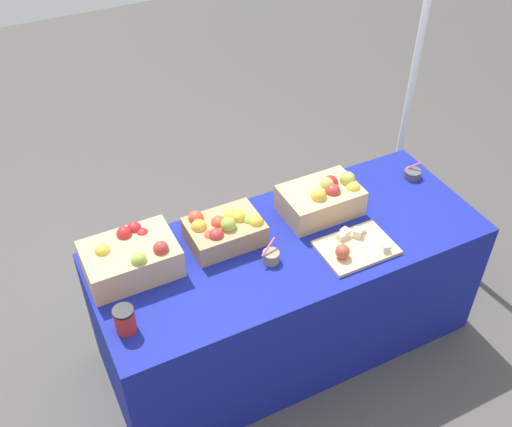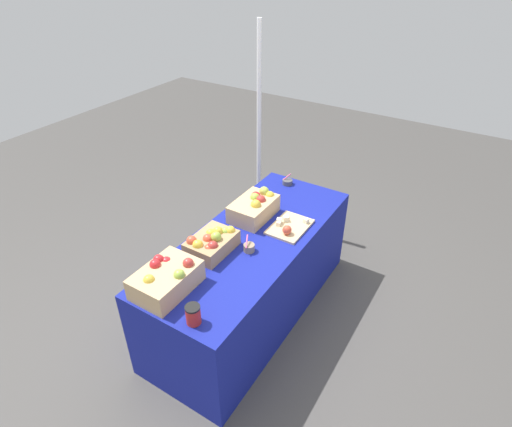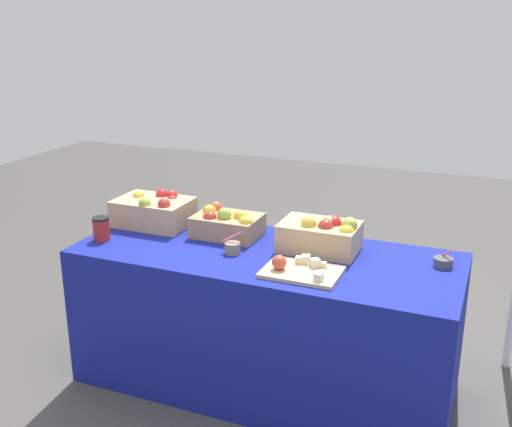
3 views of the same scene
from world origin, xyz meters
name	(u,v)px [view 3 (image 3 of 3)]	position (x,y,z in m)	size (l,w,h in m)	color
ground_plane	(265,382)	(0.00, 0.00, 0.00)	(10.00, 10.00, 0.00)	#474442
table	(265,319)	(0.00, 0.00, 0.37)	(1.90, 0.76, 0.74)	navy
apple_crate_left	(154,211)	(-0.73, 0.15, 0.82)	(0.41, 0.28, 0.19)	tan
apple_crate_middle	(227,223)	(-0.28, 0.14, 0.81)	(0.35, 0.25, 0.17)	tan
apple_crate_right	(321,235)	(0.25, 0.13, 0.82)	(0.38, 0.26, 0.19)	tan
cutting_board_front	(299,270)	(0.24, -0.18, 0.76)	(0.35, 0.25, 0.09)	#D1B284
sample_bowl_near	(443,262)	(0.83, 0.15, 0.76)	(0.09, 0.09, 0.09)	#4C4C51
sample_bowl_mid	(233,248)	(-0.15, -0.07, 0.77)	(0.09, 0.08, 0.11)	gray
coffee_cup	(101,229)	(-0.86, -0.16, 0.80)	(0.09, 0.09, 0.12)	red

